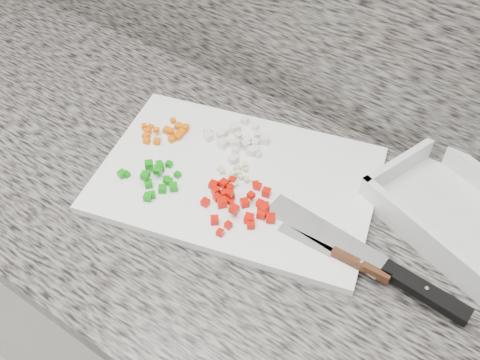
{
  "coord_description": "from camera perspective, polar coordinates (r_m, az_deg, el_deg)",
  "views": [
    {
      "loc": [
        0.41,
        0.96,
        1.62
      ],
      "look_at": [
        0.06,
        1.47,
        0.94
      ],
      "focal_mm": 40.0,
      "sensor_mm": 36.0,
      "label": 1
    }
  ],
  "objects": [
    {
      "name": "tray",
      "position": [
        0.96,
        22.04,
        -3.48
      ],
      "size": [
        0.31,
        0.27,
        0.05
      ],
      "rotation": [
        0.0,
        0.0,
        -0.34
      ],
      "color": "silver",
      "rests_on": "countertop"
    },
    {
      "name": "garlic_pile",
      "position": [
        0.95,
        -0.6,
        0.65
      ],
      "size": [
        0.07,
        0.07,
        0.01
      ],
      "color": "beige",
      "rests_on": "cutting_board"
    },
    {
      "name": "countertop",
      "position": [
        0.97,
        -3.82,
        -1.86
      ],
      "size": [
        3.96,
        0.64,
        0.04
      ],
      "primitive_type": "cube",
      "color": "#66625A",
      "rests_on": "cabinet"
    },
    {
      "name": "carrot_pile",
      "position": [
        1.03,
        -7.89,
        5.1
      ],
      "size": [
        0.09,
        0.09,
        0.02
      ],
      "color": "#DC5F04",
      "rests_on": "cutting_board"
    },
    {
      "name": "chef_knife",
      "position": [
        0.85,
        15.54,
        -9.3
      ],
      "size": [
        0.35,
        0.07,
        0.02
      ],
      "rotation": [
        0.0,
        0.0,
        -0.08
      ],
      "color": "white",
      "rests_on": "cutting_board"
    },
    {
      "name": "paring_knife",
      "position": [
        0.85,
        11.24,
        -8.22
      ],
      "size": [
        0.19,
        0.02,
        0.02
      ],
      "rotation": [
        0.0,
        0.0,
        0.02
      ],
      "color": "white",
      "rests_on": "cutting_board"
    },
    {
      "name": "red_pepper_pile",
      "position": [
        0.9,
        -0.01,
        -2.42
      ],
      "size": [
        0.14,
        0.13,
        0.02
      ],
      "color": "#C20D02",
      "rests_on": "cutting_board"
    },
    {
      "name": "cabinet",
      "position": [
        1.34,
        -2.84,
        -14.4
      ],
      "size": [
        3.92,
        0.62,
        0.86
      ],
      "primitive_type": "cube",
      "color": "white",
      "rests_on": "ground"
    },
    {
      "name": "onion_pile",
      "position": [
        1.01,
        -0.06,
        4.33
      ],
      "size": [
        0.13,
        0.11,
        0.02
      ],
      "color": "silver",
      "rests_on": "cutting_board"
    },
    {
      "name": "green_pepper_pile",
      "position": [
        0.95,
        -9.11,
        0.26
      ],
      "size": [
        0.11,
        0.1,
        0.02
      ],
      "color": "#0B800B",
      "rests_on": "cutting_board"
    },
    {
      "name": "cutting_board",
      "position": [
        0.96,
        -0.32,
        0.1
      ],
      "size": [
        0.55,
        0.44,
        0.02
      ],
      "primitive_type": "cube",
      "rotation": [
        0.0,
        0.0,
        0.26
      ],
      "color": "white",
      "rests_on": "countertop"
    }
  ]
}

